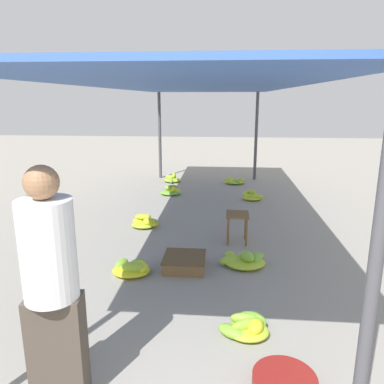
# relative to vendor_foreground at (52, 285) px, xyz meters

# --- Properties ---
(canopy_post_front_right) EXTENTS (0.08, 0.08, 2.32)m
(canopy_post_front_right) POSITION_rel_vendor_foreground_xyz_m (2.00, -0.29, 0.25)
(canopy_post_front_right) COLOR #4C4C51
(canopy_post_front_right) RESTS_ON ground
(canopy_post_back_left) EXTENTS (0.08, 0.08, 2.32)m
(canopy_post_back_left) POSITION_rel_vendor_foreground_xyz_m (-0.59, 7.87, 0.25)
(canopy_post_back_left) COLOR #4C4C51
(canopy_post_back_left) RESTS_ON ground
(canopy_post_back_right) EXTENTS (0.08, 0.08, 2.32)m
(canopy_post_back_right) POSITION_rel_vendor_foreground_xyz_m (2.00, 7.87, 0.25)
(canopy_post_back_right) COLOR #4C4C51
(canopy_post_back_right) RESTS_ON ground
(canopy_tarp) EXTENTS (3.00, 8.57, 0.04)m
(canopy_tarp) POSITION_rel_vendor_foreground_xyz_m (0.70, 3.79, 1.43)
(canopy_tarp) COLOR #33569E
(canopy_tarp) RESTS_ON canopy_post_front_left
(vendor_foreground) EXTENTS (0.41, 0.41, 1.74)m
(vendor_foreground) POSITION_rel_vendor_foreground_xyz_m (0.00, 0.00, 0.00)
(vendor_foreground) COLOR #4C4238
(vendor_foreground) RESTS_ON ground
(stool) EXTENTS (0.34, 0.34, 0.46)m
(stool) POSITION_rel_vendor_foreground_xyz_m (1.39, 3.20, -0.54)
(stool) COLOR brown
(stool) RESTS_ON ground
(basin_black) EXTENTS (0.49, 0.49, 0.13)m
(basin_black) POSITION_rel_vendor_foreground_xyz_m (1.66, 0.18, -0.84)
(basin_black) COLOR maroon
(basin_black) RESTS_ON ground
(banana_pile_left_0) EXTENTS (0.51, 0.50, 0.20)m
(banana_pile_left_0) POSITION_rel_vendor_foreground_xyz_m (0.04, 2.01, -0.83)
(banana_pile_left_0) COLOR yellow
(banana_pile_left_0) RESTS_ON ground
(banana_pile_left_1) EXTENTS (0.53, 0.43, 0.22)m
(banana_pile_left_1) POSITION_rel_vendor_foreground_xyz_m (-0.16, 3.77, -0.83)
(banana_pile_left_1) COLOR yellow
(banana_pile_left_1) RESTS_ON ground
(banana_pile_left_2) EXTENTS (0.49, 0.41, 0.23)m
(banana_pile_left_2) POSITION_rel_vendor_foreground_xyz_m (-0.03, 6.02, -0.82)
(banana_pile_left_2) COLOR yellow
(banana_pile_left_2) RESTS_ON ground
(banana_pile_left_3) EXTENTS (0.47, 0.57, 0.22)m
(banana_pile_left_3) POSITION_rel_vendor_foreground_xyz_m (-0.21, 7.36, -0.83)
(banana_pile_left_3) COLOR #79B536
(banana_pile_left_3) RESTS_ON ground
(banana_pile_right_0) EXTENTS (0.68, 0.52, 0.19)m
(banana_pile_right_0) POSITION_rel_vendor_foreground_xyz_m (1.47, 2.40, -0.84)
(banana_pile_right_0) COLOR #8DBD33
(banana_pile_right_0) RESTS_ON ground
(banana_pile_right_1) EXTENTS (0.52, 0.50, 0.18)m
(banana_pile_right_1) POSITION_rel_vendor_foreground_xyz_m (1.42, 0.89, -0.83)
(banana_pile_right_1) COLOR #C0D12A
(banana_pile_right_1) RESTS_ON ground
(banana_pile_right_2) EXTENTS (0.48, 0.38, 0.22)m
(banana_pile_right_2) POSITION_rel_vendor_foreground_xyz_m (1.79, 5.71, -0.83)
(banana_pile_right_2) COLOR #BED02A
(banana_pile_right_2) RESTS_ON ground
(banana_pile_right_3) EXTENTS (0.59, 0.44, 0.16)m
(banana_pile_right_3) POSITION_rel_vendor_foreground_xyz_m (1.43, 7.27, -0.84)
(banana_pile_right_3) COLOR #79B536
(banana_pile_right_3) RESTS_ON ground
(crate_near) EXTENTS (0.54, 0.54, 0.17)m
(crate_near) POSITION_rel_vendor_foreground_xyz_m (0.68, 2.22, -0.82)
(crate_near) COLOR brown
(crate_near) RESTS_ON ground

